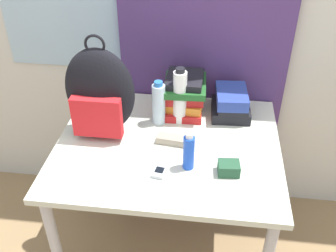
# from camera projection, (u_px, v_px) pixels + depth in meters

# --- Properties ---
(wall_back) EXTENTS (6.00, 0.06, 2.50)m
(wall_back) POSITION_uv_depth(u_px,v_px,m) (180.00, 8.00, 2.03)
(wall_back) COLOR beige
(wall_back) RESTS_ON ground_plane
(curtain_blue) EXTENTS (0.90, 0.04, 2.50)m
(curtain_blue) POSITION_uv_depth(u_px,v_px,m) (206.00, 13.00, 1.98)
(curtain_blue) COLOR #4C336B
(curtain_blue) RESTS_ON ground_plane
(desk) EXTENTS (1.06, 0.89, 0.77)m
(desk) POSITION_uv_depth(u_px,v_px,m) (168.00, 158.00, 1.94)
(desk) COLOR beige
(desk) RESTS_ON ground_plane
(backpack) EXTENTS (0.33, 0.18, 0.50)m
(backpack) POSITION_uv_depth(u_px,v_px,m) (100.00, 94.00, 1.84)
(backpack) COLOR black
(backpack) RESTS_ON desk
(book_stack_left) EXTENTS (0.23, 0.27, 0.21)m
(book_stack_left) POSITION_uv_depth(u_px,v_px,m) (184.00, 94.00, 2.05)
(book_stack_left) COLOR red
(book_stack_left) RESTS_ON desk
(book_stack_center) EXTENTS (0.21, 0.24, 0.14)m
(book_stack_center) POSITION_uv_depth(u_px,v_px,m) (231.00, 104.00, 2.05)
(book_stack_center) COLOR black
(book_stack_center) RESTS_ON desk
(water_bottle) EXTENTS (0.07, 0.07, 0.24)m
(water_bottle) POSITION_uv_depth(u_px,v_px,m) (159.00, 104.00, 1.96)
(water_bottle) COLOR silver
(water_bottle) RESTS_ON desk
(sports_bottle) EXTENTS (0.07, 0.07, 0.30)m
(sports_bottle) POSITION_uv_depth(u_px,v_px,m) (180.00, 97.00, 1.95)
(sports_bottle) COLOR white
(sports_bottle) RESTS_ON desk
(sunscreen_bottle) EXTENTS (0.05, 0.05, 0.19)m
(sunscreen_bottle) POSITION_uv_depth(u_px,v_px,m) (189.00, 152.00, 1.69)
(sunscreen_bottle) COLOR blue
(sunscreen_bottle) RESTS_ON desk
(cell_phone) EXTENTS (0.07, 0.09, 0.02)m
(cell_phone) POSITION_uv_depth(u_px,v_px,m) (160.00, 171.00, 1.70)
(cell_phone) COLOR #B7BCC6
(cell_phone) RESTS_ON desk
(sunglasses_case) EXTENTS (0.16, 0.07, 0.04)m
(sunglasses_case) POSITION_uv_depth(u_px,v_px,m) (172.00, 140.00, 1.87)
(sunglasses_case) COLOR gray
(sunglasses_case) RESTS_ON desk
(camera_pouch) EXTENTS (0.10, 0.08, 0.06)m
(camera_pouch) POSITION_uv_depth(u_px,v_px,m) (229.00, 168.00, 1.69)
(camera_pouch) COLOR #234C33
(camera_pouch) RESTS_ON desk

